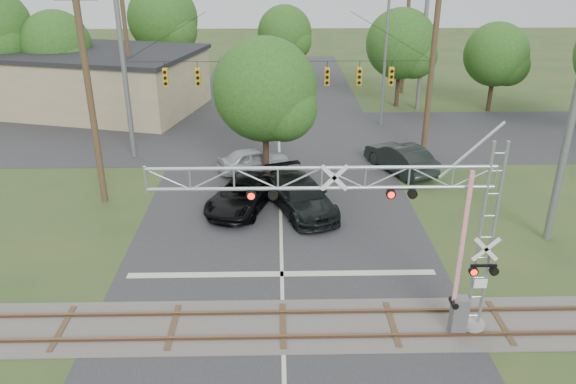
{
  "coord_description": "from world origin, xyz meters",
  "views": [
    {
      "loc": [
        -0.18,
        -14.7,
        12.81
      ],
      "look_at": [
        0.3,
        7.5,
        2.92
      ],
      "focal_mm": 35.0,
      "sensor_mm": 36.0,
      "label": 1
    }
  ],
  "objects_px": {
    "pickup_black": "(242,194)",
    "commercial_building": "(72,79)",
    "crossing_gantry": "(387,220)",
    "traffic_signal_span": "(293,70)",
    "car_dark": "(301,195)",
    "sedan_silver": "(254,160)",
    "streetlight": "(383,54)"
  },
  "relations": [
    {
      "from": "pickup_black",
      "to": "sedan_silver",
      "type": "xyz_separation_m",
      "value": [
        0.44,
        5.13,
        -0.01
      ]
    },
    {
      "from": "sedan_silver",
      "to": "traffic_signal_span",
      "type": "bearing_deg",
      "value": -63.32
    },
    {
      "from": "crossing_gantry",
      "to": "streetlight",
      "type": "height_order",
      "value": "streetlight"
    },
    {
      "from": "crossing_gantry",
      "to": "traffic_signal_span",
      "type": "height_order",
      "value": "traffic_signal_span"
    },
    {
      "from": "crossing_gantry",
      "to": "pickup_black",
      "type": "bearing_deg",
      "value": 117.41
    },
    {
      "from": "crossing_gantry",
      "to": "car_dark",
      "type": "height_order",
      "value": "crossing_gantry"
    },
    {
      "from": "crossing_gantry",
      "to": "traffic_signal_span",
      "type": "relative_size",
      "value": 0.6
    },
    {
      "from": "sedan_silver",
      "to": "streetlight",
      "type": "distance_m",
      "value": 13.84
    },
    {
      "from": "streetlight",
      "to": "car_dark",
      "type": "bearing_deg",
      "value": -113.91
    },
    {
      "from": "sedan_silver",
      "to": "commercial_building",
      "type": "xyz_separation_m",
      "value": [
        -15.62,
        14.9,
        1.7
      ]
    },
    {
      "from": "crossing_gantry",
      "to": "pickup_black",
      "type": "height_order",
      "value": "crossing_gantry"
    },
    {
      "from": "commercial_building",
      "to": "car_dark",
      "type": "bearing_deg",
      "value": -33.5
    },
    {
      "from": "pickup_black",
      "to": "commercial_building",
      "type": "bearing_deg",
      "value": 146.3
    },
    {
      "from": "traffic_signal_span",
      "to": "streetlight",
      "type": "bearing_deg",
      "value": 43.84
    },
    {
      "from": "car_dark",
      "to": "sedan_silver",
      "type": "relative_size",
      "value": 1.34
    },
    {
      "from": "pickup_black",
      "to": "streetlight",
      "type": "height_order",
      "value": "streetlight"
    },
    {
      "from": "car_dark",
      "to": "sedan_silver",
      "type": "distance_m",
      "value": 6.09
    },
    {
      "from": "traffic_signal_span",
      "to": "pickup_black",
      "type": "xyz_separation_m",
      "value": [
        -2.85,
        -7.91,
        -4.86
      ]
    },
    {
      "from": "pickup_black",
      "to": "commercial_building",
      "type": "xyz_separation_m",
      "value": [
        -15.18,
        20.02,
        1.68
      ]
    },
    {
      "from": "streetlight",
      "to": "traffic_signal_span",
      "type": "bearing_deg",
      "value": -136.16
    },
    {
      "from": "traffic_signal_span",
      "to": "pickup_black",
      "type": "bearing_deg",
      "value": -109.78
    },
    {
      "from": "pickup_black",
      "to": "streetlight",
      "type": "distance_m",
      "value": 17.92
    },
    {
      "from": "streetlight",
      "to": "crossing_gantry",
      "type": "bearing_deg",
      "value": -99.56
    },
    {
      "from": "pickup_black",
      "to": "car_dark",
      "type": "distance_m",
      "value": 3.07
    },
    {
      "from": "crossing_gantry",
      "to": "car_dark",
      "type": "relative_size",
      "value": 1.98
    },
    {
      "from": "commercial_building",
      "to": "sedan_silver",
      "type": "bearing_deg",
      "value": -28.9
    },
    {
      "from": "car_dark",
      "to": "streetlight",
      "type": "bearing_deg",
      "value": 46.43
    },
    {
      "from": "traffic_signal_span",
      "to": "car_dark",
      "type": "xyz_separation_m",
      "value": [
        0.2,
        -8.3,
        -4.77
      ]
    },
    {
      "from": "commercial_building",
      "to": "streetlight",
      "type": "height_order",
      "value": "streetlight"
    },
    {
      "from": "traffic_signal_span",
      "to": "commercial_building",
      "type": "height_order",
      "value": "traffic_signal_span"
    },
    {
      "from": "crossing_gantry",
      "to": "sedan_silver",
      "type": "relative_size",
      "value": 2.65
    },
    {
      "from": "crossing_gantry",
      "to": "sedan_silver",
      "type": "xyz_separation_m",
      "value": [
        -4.97,
        15.57,
        -3.74
      ]
    }
  ]
}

